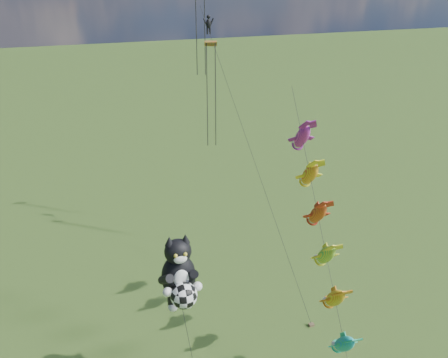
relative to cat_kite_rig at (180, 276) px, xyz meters
name	(u,v)px	position (x,y,z in m)	size (l,w,h in m)	color
cat_kite_rig	(180,276)	(0.00, 0.00, 0.00)	(2.34, 4.11, 11.92)	brown
fish_windsock_rig	(322,235)	(9.36, 0.66, 0.73)	(1.94, 15.91, 17.92)	brown
parafoil_rig	(211,39)	(7.13, 17.83, 10.42)	(4.74, 17.04, 25.28)	brown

